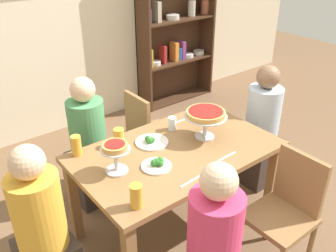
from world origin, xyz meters
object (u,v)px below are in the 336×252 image
beer_glass_amber_spare (136,196)px  cutlery_fork_near (227,156)px  diner_head_east (260,134)px  diner_head_west (44,239)px  salad_plate_far_diner (151,142)px  beer_glass_amber_short (76,146)px  deep_dish_pizza_stand (206,115)px  beer_glass_amber_tall (119,138)px  water_glass_clear_near (172,123)px  diner_far_left (90,150)px  salad_plate_near_diner (157,164)px  cutlery_knife_near (191,181)px  cutlery_fork_far (183,120)px  chair_near_right (286,208)px  chair_far_right (148,131)px  dining_table (176,160)px  bookshelf (175,19)px  personal_pizza_stand (115,152)px

beer_glass_amber_spare → cutlery_fork_near: bearing=3.1°
diner_head_east → diner_head_west: size_ratio=1.00×
salad_plate_far_diner → beer_glass_amber_short: beer_glass_amber_short is taller
deep_dish_pizza_stand → beer_glass_amber_tall: size_ratio=2.31×
water_glass_clear_near → beer_glass_amber_tall: bearing=174.7°
diner_far_left → cutlery_fork_near: 1.21m
salad_plate_near_diner → beer_glass_amber_tall: beer_glass_amber_tall is taller
water_glass_clear_near → salad_plate_far_diner: bearing=-164.5°
cutlery_knife_near → diner_head_west: bearing=152.7°
cutlery_fork_far → chair_near_right: bearing=91.8°
salad_plate_far_diner → cutlery_knife_near: size_ratio=1.38×
diner_far_left → chair_near_right: diner_far_left is taller
cutlery_fork_near → deep_dish_pizza_stand: bearing=75.7°
diner_head_east → beer_glass_amber_short: 1.68m
diner_head_west → chair_far_right: (1.28, 0.71, -0.01)m
dining_table → beer_glass_amber_tall: size_ratio=10.47×
dining_table → salad_plate_far_diner: salad_plate_far_diner is taller
diner_far_left → salad_plate_near_diner: diner_far_left is taller
cutlery_fork_near → dining_table: bearing=124.5°
chair_far_right → cutlery_fork_far: 0.48m
diner_head_west → cutlery_fork_near: size_ratio=6.39×
beer_glass_amber_short → cutlery_fork_near: (0.81, -0.68, -0.07)m
bookshelf → beer_glass_amber_short: bookshelf is taller
dining_table → diner_head_west: bearing=179.2°
personal_pizza_stand → cutlery_knife_near: size_ratio=1.18×
salad_plate_far_diner → cutlery_knife_near: bearing=-98.6°
chair_near_right → beer_glass_amber_tall: size_ratio=6.21×
beer_glass_amber_short → cutlery_knife_near: beer_glass_amber_short is taller
chair_near_right → salad_plate_far_diner: chair_near_right is taller
cutlery_knife_near → cutlery_fork_far: bearing=49.2°
salad_plate_near_diner → beer_glass_amber_short: 0.59m
salad_plate_far_diner → beer_glass_amber_spare: beer_glass_amber_spare is taller
salad_plate_near_diner → diner_head_east: bearing=5.4°
salad_plate_near_diner → beer_glass_amber_spare: size_ratio=1.38×
chair_far_right → water_glass_clear_near: 0.57m
chair_near_right → dining_table: bearing=27.2°
salad_plate_far_diner → cutlery_fork_far: bearing=18.0°
diner_head_east → deep_dish_pizza_stand: 0.85m
bookshelf → cutlery_fork_near: size_ratio=12.29×
bookshelf → salad_plate_far_diner: bearing=-133.0°
diner_head_west → salad_plate_near_diner: bearing=-7.6°
dining_table → deep_dish_pizza_stand: 0.40m
salad_plate_far_diner → beer_glass_amber_tall: 0.24m
beer_glass_amber_short → deep_dish_pizza_stand: bearing=-23.1°
diner_head_west → cutlery_fork_far: diner_head_west is taller
beer_glass_amber_spare → water_glass_clear_near: bearing=38.8°
beer_glass_amber_short → cutlery_knife_near: size_ratio=0.83×
cutlery_fork_far → water_glass_clear_near: bearing=21.3°
dining_table → salad_plate_near_diner: salad_plate_near_diner is taller
water_glass_clear_near → cutlery_fork_near: (0.05, -0.55, -0.05)m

